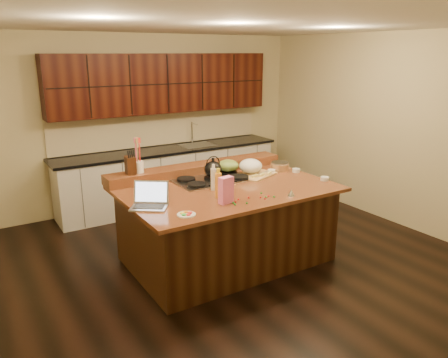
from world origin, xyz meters
TOP-DOWN VIEW (x-y plane):
  - room at (0.00, 0.00)m, footprint 5.52×5.02m
  - island at (0.00, 0.00)m, footprint 2.40×1.60m
  - back_ledge at (0.00, 0.70)m, footprint 2.40×0.30m
  - cooktop at (0.00, 0.30)m, footprint 0.92×0.52m
  - back_counter at (0.30, 2.23)m, footprint 3.70×0.66m
  - kettle at (0.00, 0.30)m, footprint 0.23×0.23m
  - green_bowl at (0.30, 0.43)m, footprint 0.32×0.32m
  - laptop at (-1.01, -0.16)m, footprint 0.45×0.43m
  - oil_bottle at (-0.28, -0.28)m, footprint 0.09×0.09m
  - vinegar_bottle at (-0.19, -0.03)m, footprint 0.08×0.08m
  - wooden_tray at (0.54, 0.26)m, footprint 0.60×0.53m
  - ramekin_a at (1.15, -0.42)m, footprint 0.13×0.13m
  - ramekin_b at (0.81, 0.20)m, footprint 0.11×0.11m
  - ramekin_c at (1.11, 0.06)m, footprint 0.12×0.12m
  - strainer_bowl at (0.99, 0.25)m, footprint 0.30×0.30m
  - kitchen_timer at (0.42, -0.65)m, footprint 0.10×0.10m
  - pink_bag at (-0.31, -0.48)m, footprint 0.16×0.10m
  - candy_plate at (-0.81, -0.57)m, footprint 0.24×0.24m
  - package_box at (-0.83, 0.22)m, footprint 0.11×0.08m
  - utensil_crock at (-0.79, 0.70)m, footprint 0.14×0.14m
  - knife_block at (-0.89, 0.70)m, footprint 0.12×0.18m
  - gumdrop_0 at (-0.15, -0.47)m, footprint 0.02×0.02m
  - gumdrop_1 at (0.22, -0.60)m, footprint 0.02×0.02m
  - gumdrop_2 at (-0.27, -0.41)m, footprint 0.02×0.02m
  - gumdrop_3 at (0.14, -0.56)m, footprint 0.02×0.02m
  - gumdrop_4 at (0.09, -0.54)m, footprint 0.02×0.02m
  - gumdrop_5 at (0.18, -0.43)m, footprint 0.02×0.02m
  - gumdrop_6 at (-0.02, -0.48)m, footprint 0.02×0.02m
  - gumdrop_7 at (-0.25, -0.54)m, footprint 0.02×0.02m
  - gumdrop_8 at (-0.22, -0.52)m, footprint 0.02×0.02m
  - gumdrop_9 at (-0.14, -0.62)m, footprint 0.02×0.02m
  - gumdrop_10 at (0.11, -0.60)m, footprint 0.02×0.02m
  - gumdrop_11 at (-0.27, -0.59)m, footprint 0.02×0.02m
  - gumdrop_12 at (0.19, -0.55)m, footprint 0.02×0.02m

SIDE VIEW (x-z plane):
  - island at x=0.00m, z-range 0.00..0.92m
  - candy_plate at x=-0.81m, z-range 0.92..0.93m
  - gumdrop_0 at x=-0.15m, z-range 0.92..0.94m
  - gumdrop_1 at x=0.22m, z-range 0.92..0.94m
  - gumdrop_2 at x=-0.27m, z-range 0.92..0.94m
  - gumdrop_3 at x=0.14m, z-range 0.92..0.94m
  - gumdrop_4 at x=0.09m, z-range 0.92..0.94m
  - gumdrop_5 at x=0.18m, z-range 0.92..0.94m
  - gumdrop_6 at x=-0.02m, z-range 0.92..0.94m
  - gumdrop_7 at x=-0.25m, z-range 0.92..0.94m
  - gumdrop_8 at x=-0.22m, z-range 0.92..0.94m
  - gumdrop_9 at x=-0.14m, z-range 0.92..0.94m
  - gumdrop_10 at x=0.11m, z-range 0.92..0.94m
  - gumdrop_11 at x=-0.27m, z-range 0.92..0.94m
  - gumdrop_12 at x=0.19m, z-range 0.92..0.94m
  - cooktop at x=0.00m, z-range 0.91..0.96m
  - ramekin_a at x=1.15m, z-range 0.92..0.96m
  - ramekin_b at x=0.81m, z-range 0.92..0.96m
  - ramekin_c at x=1.11m, z-range 0.92..0.96m
  - kitchen_timer at x=0.42m, z-range 0.92..0.99m
  - strainer_bowl at x=0.99m, z-range 0.92..1.01m
  - back_ledge at x=0.00m, z-range 0.92..1.04m
  - back_counter at x=0.30m, z-range -0.22..2.18m
  - package_box at x=-0.83m, z-range 0.92..1.05m
  - laptop at x=-1.01m, z-range 0.86..1.11m
  - wooden_tray at x=0.54m, z-range 0.91..1.11m
  - green_bowl at x=0.30m, z-range 0.97..1.11m
  - vinegar_bottle at x=-0.19m, z-range 0.92..1.17m
  - oil_bottle at x=-0.28m, z-range 0.92..1.19m
  - pink_bag at x=-0.31m, z-range 0.92..1.20m
  - kettle at x=0.00m, z-range 0.96..1.16m
  - utensil_crock at x=-0.79m, z-range 1.04..1.18m
  - knife_block at x=-0.89m, z-range 1.04..1.25m
  - room at x=0.00m, z-range -0.01..2.71m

